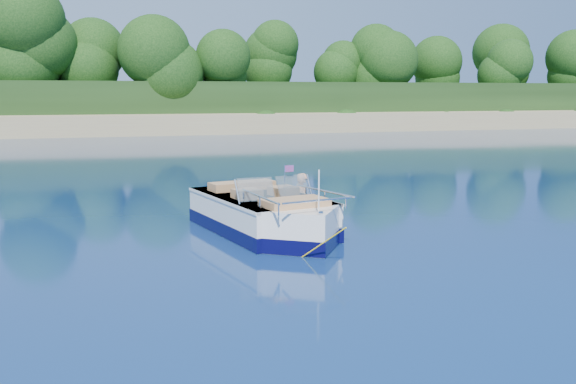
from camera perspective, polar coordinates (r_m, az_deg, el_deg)
name	(u,v)px	position (r m, az deg, el deg)	size (l,w,h in m)	color
ground	(343,231)	(14.53, 4.95, -3.52)	(160.00, 160.00, 0.00)	#091843
shoreline	(139,111)	(77.15, -13.11, 6.99)	(170.00, 59.00, 6.00)	tan
treeline	(157,63)	(54.50, -11.53, 11.20)	(150.00, 7.12, 8.19)	black
motorboat	(268,218)	(14.11, -1.79, -2.34)	(2.73, 5.59, 1.88)	white
tow_tube	(303,211)	(16.40, 1.38, -1.70)	(1.69, 1.69, 0.40)	#FFAE09
boy	(301,216)	(16.33, 1.15, -2.12)	(0.55, 0.36, 1.52)	tan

